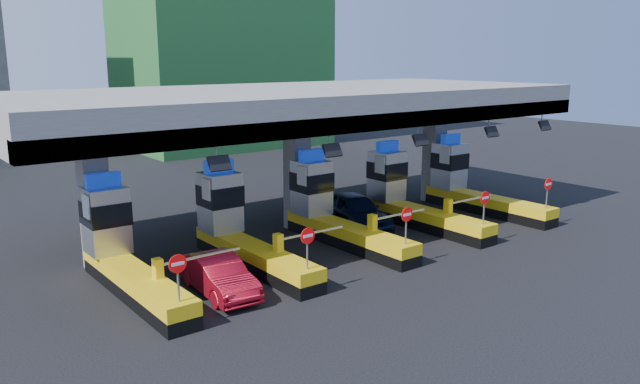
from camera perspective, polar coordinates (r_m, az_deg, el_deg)
ground at (r=29.36m, az=1.35°, el=-4.54°), size 120.00×120.00×0.00m
toll_canopy at (r=30.47m, az=-2.01°, el=7.83°), size 28.00×12.09×7.00m
toll_lane_far_left at (r=24.46m, az=-17.67°, el=-5.21°), size 4.43×8.00×4.16m
toll_lane_left at (r=26.47m, az=-7.47°, el=-3.39°), size 4.43×8.00×4.16m
toll_lane_center at (r=29.20m, az=1.03°, el=-1.79°), size 4.43×8.00×4.16m
toll_lane_right at (r=32.47m, az=7.93°, el=-0.46°), size 4.43×8.00×4.16m
toll_lane_far_right at (r=36.15m, az=13.51°, el=0.62°), size 4.43×8.00×4.16m
van at (r=31.56m, az=3.21°, el=-1.71°), size 3.05×5.44×1.75m
red_car at (r=23.19m, az=-9.25°, el=-7.52°), size 1.83×4.42×1.42m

